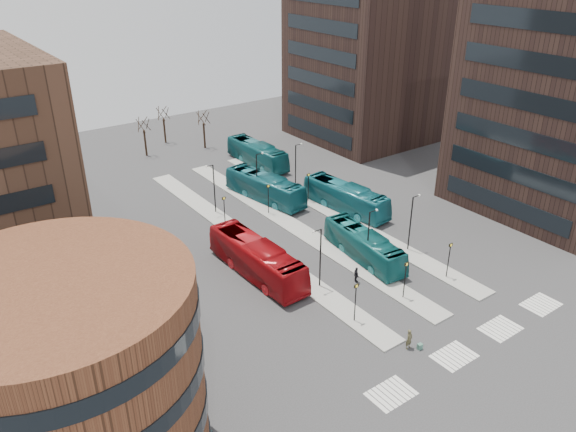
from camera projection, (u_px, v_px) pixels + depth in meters
ground at (506, 380)px, 41.94m from camera, size 160.00×160.00×0.00m
island_left at (247, 239)px, 61.63m from camera, size 2.50×45.00×0.15m
island_mid at (291, 225)px, 64.79m from camera, size 2.50×45.00×0.15m
island_right at (331, 211)px, 67.95m from camera, size 2.50×45.00×0.15m
suitcase at (420, 346)px, 44.99m from camera, size 0.42×0.34×0.50m
red_bus at (257, 258)px, 54.42m from camera, size 3.40×13.13×3.64m
teal_bus_a at (364, 245)px, 57.33m from camera, size 3.82×11.35×3.10m
teal_bus_b at (265, 187)px, 70.52m from camera, size 4.75×12.49×3.40m
teal_bus_c at (346, 197)px, 67.76m from camera, size 4.06×12.32×3.37m
teal_bus_d at (257, 154)px, 81.75m from camera, size 3.14×12.19×3.38m
traveller at (409, 339)px, 44.81m from camera, size 0.68×0.48×1.78m
commuter_a at (293, 283)px, 52.39m from camera, size 0.86×0.71×1.60m
commuter_b at (356, 275)px, 53.66m from camera, size 0.68×1.01×1.59m
commuter_c at (390, 269)px, 54.50m from camera, size 1.09×1.24×1.67m
crosswalk_stripes at (476, 343)px, 45.77m from camera, size 22.35×2.40×0.01m
round_building at (70, 388)px, 31.39m from camera, size 15.16×15.16×14.00m
tower_near at (576, 83)px, 63.83m from camera, size 20.12×20.00×30.00m
tower_far at (369, 44)px, 88.58m from camera, size 20.12×20.00×30.00m
sign_poles at (327, 230)px, 58.46m from camera, size 12.45×22.12×3.65m
lamp_posts at (306, 202)px, 62.13m from camera, size 14.04×20.24×6.12m
bare_trees at (171, 132)px, 87.74m from camera, size 10.97×8.14×5.90m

